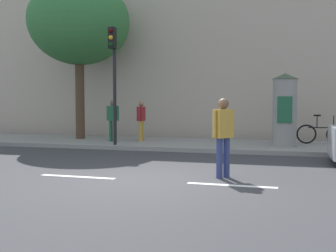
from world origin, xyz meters
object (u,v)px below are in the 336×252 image
at_px(traffic_light, 113,66).
at_px(pedestrian_in_red_top, 223,131).
at_px(poster_column, 285,109).
at_px(pedestrian_with_backpack, 113,117).
at_px(bicycle_leaning, 321,134).
at_px(pedestrian_near_pole, 141,118).
at_px(street_tree, 79,22).
at_px(pedestrian_in_light_jacket, 283,116).

height_order(traffic_light, pedestrian_in_red_top, traffic_light).
relative_size(poster_column, pedestrian_in_red_top, 1.45).
xyz_separation_m(traffic_light, pedestrian_with_backpack, (-0.60, 1.28, -1.87)).
bearing_deg(bicycle_leaning, pedestrian_with_backpack, -171.38).
height_order(poster_column, bicycle_leaning, poster_column).
xyz_separation_m(pedestrian_near_pole, pedestrian_with_backpack, (-1.01, -0.49, 0.03)).
height_order(pedestrian_in_red_top, pedestrian_near_pole, pedestrian_in_red_top).
distance_m(traffic_light, pedestrian_near_pole, 2.63).
relative_size(street_tree, bicycle_leaning, 3.83).
height_order(pedestrian_in_red_top, bicycle_leaning, pedestrian_in_red_top).
height_order(pedestrian_near_pole, pedestrian_in_light_jacket, pedestrian_in_light_jacket).
distance_m(street_tree, pedestrian_in_red_top, 10.46).
bearing_deg(bicycle_leaning, poster_column, -136.51).
height_order(traffic_light, street_tree, street_tree).
relative_size(poster_column, bicycle_leaning, 1.44).
bearing_deg(poster_column, pedestrian_with_backpack, 179.34).
xyz_separation_m(pedestrian_near_pole, bicycle_leaning, (6.83, 0.70, -0.54)).
bearing_deg(pedestrian_near_pole, pedestrian_in_light_jacket, 8.86).
distance_m(poster_column, bicycle_leaning, 2.05).
bearing_deg(pedestrian_in_light_jacket, traffic_light, -156.01).
bearing_deg(pedestrian_with_backpack, poster_column, -0.66).
bearing_deg(pedestrian_in_red_top, pedestrian_with_backpack, 132.01).
bearing_deg(street_tree, poster_column, -6.21).
bearing_deg(bicycle_leaning, traffic_light, -161.22).
bearing_deg(pedestrian_near_pole, pedestrian_with_backpack, -154.06).
height_order(traffic_light, pedestrian_with_backpack, traffic_light).
relative_size(traffic_light, pedestrian_with_backpack, 2.56).
xyz_separation_m(poster_column, pedestrian_with_backpack, (-6.51, 0.08, -0.33)).
relative_size(pedestrian_near_pole, pedestrian_in_light_jacket, 0.92).
xyz_separation_m(traffic_light, bicycle_leaning, (7.25, 2.46, -2.44)).
height_order(pedestrian_near_pole, pedestrian_with_backpack, pedestrian_with_backpack).
xyz_separation_m(traffic_light, pedestrian_in_red_top, (4.57, -4.46, -1.95)).
xyz_separation_m(pedestrian_in_red_top, pedestrian_near_pole, (-4.15, 6.22, 0.05)).
bearing_deg(traffic_light, pedestrian_near_pole, 76.80).
distance_m(street_tree, pedestrian_with_backpack, 4.49).
bearing_deg(pedestrian_in_red_top, traffic_light, 135.71).
distance_m(poster_column, street_tree, 9.20).
relative_size(pedestrian_in_red_top, pedestrian_near_pole, 1.10).
distance_m(pedestrian_in_red_top, pedestrian_near_pole, 7.48).
bearing_deg(pedestrian_near_pole, poster_column, -5.89).
relative_size(poster_column, street_tree, 0.38).
bearing_deg(pedestrian_near_pole, traffic_light, -103.20).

